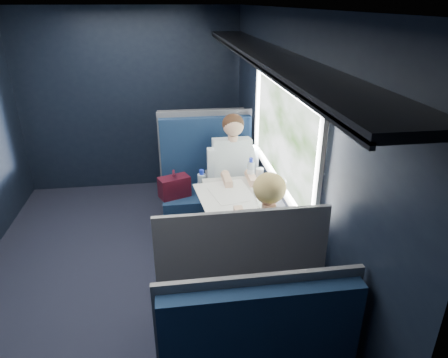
{
  "coord_description": "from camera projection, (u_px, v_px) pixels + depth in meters",
  "views": [
    {
      "loc": [
        0.46,
        -3.08,
        2.35
      ],
      "look_at": [
        0.9,
        0.0,
        0.95
      ],
      "focal_mm": 32.0,
      "sensor_mm": 36.0,
      "label": 1
    }
  ],
  "objects": [
    {
      "name": "ground",
      "position": [
        128.0,
        279.0,
        3.69
      ],
      "size": [
        2.8,
        4.2,
        0.01
      ],
      "primitive_type": "cube",
      "color": "black"
    },
    {
      "name": "room_shell",
      "position": [
        112.0,
        124.0,
        3.09
      ],
      "size": [
        3.0,
        4.4,
        2.4
      ],
      "color": "black",
      "rests_on": "ground"
    },
    {
      "name": "table",
      "position": [
        239.0,
        207.0,
        3.55
      ],
      "size": [
        0.62,
        1.0,
        0.74
      ],
      "color": "#54565E",
      "rests_on": "ground"
    },
    {
      "name": "seat_bay_near",
      "position": [
        207.0,
        191.0,
        4.41
      ],
      "size": [
        1.07,
        0.62,
        1.26
      ],
      "color": "#0D1D3A",
      "rests_on": "ground"
    },
    {
      "name": "seat_bay_far",
      "position": [
        234.0,
        298.0,
        2.84
      ],
      "size": [
        1.04,
        0.62,
        1.26
      ],
      "color": "#0D1D3A",
      "rests_on": "ground"
    },
    {
      "name": "seat_row_front",
      "position": [
        201.0,
        161.0,
        5.25
      ],
      "size": [
        1.04,
        0.51,
        1.16
      ],
      "color": "#0D1D3A",
      "rests_on": "ground"
    },
    {
      "name": "man",
      "position": [
        233.0,
        171.0,
        4.17
      ],
      "size": [
        0.53,
        0.56,
        1.32
      ],
      "color": "black",
      "rests_on": "ground"
    },
    {
      "name": "woman",
      "position": [
        265.0,
        245.0,
        2.9
      ],
      "size": [
        0.53,
        0.56,
        1.32
      ],
      "color": "black",
      "rests_on": "ground"
    },
    {
      "name": "papers",
      "position": [
        227.0,
        198.0,
        3.55
      ],
      "size": [
        0.56,
        0.75,
        0.01
      ],
      "primitive_type": "cube",
      "rotation": [
        0.0,
        0.0,
        0.12
      ],
      "color": "white",
      "rests_on": "table"
    },
    {
      "name": "laptop",
      "position": [
        277.0,
        193.0,
        3.49
      ],
      "size": [
        0.27,
        0.35,
        0.25
      ],
      "color": "silver",
      "rests_on": "table"
    },
    {
      "name": "bottle_small",
      "position": [
        251.0,
        170.0,
        3.87
      ],
      "size": [
        0.07,
        0.07,
        0.23
      ],
      "color": "silver",
      "rests_on": "table"
    },
    {
      "name": "cup",
      "position": [
        260.0,
        173.0,
        3.93
      ],
      "size": [
        0.08,
        0.08,
        0.1
      ],
      "primitive_type": "cylinder",
      "color": "white",
      "rests_on": "table"
    }
  ]
}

